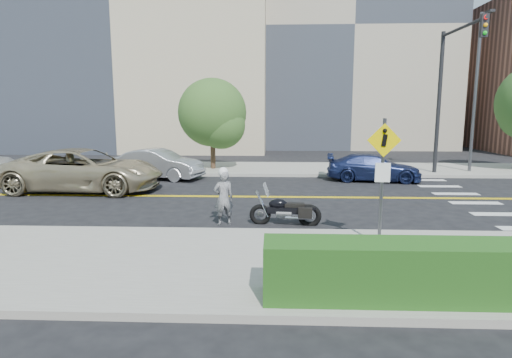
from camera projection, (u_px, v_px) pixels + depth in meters
The scene contains 14 objects.
ground_plane at pixel (231, 197), 16.65m from camera, with size 120.00×120.00×0.00m, color black.
sidewalk_near at pixel (196, 263), 9.24m from camera, with size 60.00×5.00×0.15m, color #9E9B91.
sidewalk_far at pixel (244, 169), 24.03m from camera, with size 60.00×5.00×0.15m, color #9E9B91.
building_left at pixel (139, 2), 36.75m from camera, with size 22.00×14.00×25.00m, color tan.
building_mid at pixel (341, 39), 40.37m from camera, with size 18.00×14.00×20.00m, color #A39984.
lamp_post at pixel (475, 94), 21.91m from camera, with size 0.16×0.16×8.00m, color #4C4C51.
traffic_light at pixel (448, 82), 20.51m from camera, with size 0.28×4.50×7.00m.
pedestrian_sign at pixel (383, 170), 9.94m from camera, with size 0.78×0.08×3.00m.
motorcyclist at pixel (224, 196), 12.45m from camera, with size 0.68×0.57×1.71m.
motorcycle at pixel (286, 204), 12.48m from camera, with size 2.03×0.62×1.23m, color black, non-canonical shape.
suv at pixel (84, 170), 17.68m from camera, with size 2.93×6.34×1.76m, color tan.
parked_car_silver at pixel (158, 164), 20.83m from camera, with size 1.54×4.40×1.45m, color #9D9FA4.
parked_car_blue at pixel (373, 168), 20.25m from camera, with size 1.77×4.35×1.26m, color navy.
tree_far_a at pixel (212, 113), 23.08m from camera, with size 3.69×3.69×5.04m.
Camera 1 is at (1.65, -16.27, 3.34)m, focal length 30.00 mm.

